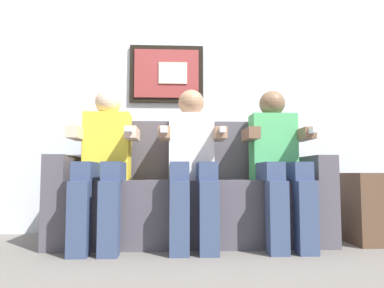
% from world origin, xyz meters
% --- Properties ---
extents(ground_plane, '(5.64, 5.64, 0.00)m').
position_xyz_m(ground_plane, '(0.00, 0.00, 0.00)').
color(ground_plane, '#66605B').
extents(back_wall_assembly, '(4.34, 0.10, 2.60)m').
position_xyz_m(back_wall_assembly, '(-0.01, 0.76, 1.30)').
color(back_wall_assembly, silver).
rests_on(back_wall_assembly, ground_plane).
extents(couch, '(1.94, 0.58, 0.90)m').
position_xyz_m(couch, '(0.00, 0.33, 0.31)').
color(couch, '#514C56').
rests_on(couch, ground_plane).
extents(person_on_left, '(0.46, 0.56, 1.11)m').
position_xyz_m(person_on_left, '(-0.60, 0.16, 0.61)').
color(person_on_left, yellow).
rests_on(person_on_left, ground_plane).
extents(person_in_middle, '(0.46, 0.56, 1.11)m').
position_xyz_m(person_in_middle, '(-0.00, 0.16, 0.61)').
color(person_in_middle, white).
rests_on(person_in_middle, ground_plane).
extents(person_on_right, '(0.46, 0.56, 1.11)m').
position_xyz_m(person_on_right, '(0.60, 0.16, 0.61)').
color(person_on_right, '#4CB266').
rests_on(person_on_right, ground_plane).
extents(side_table_right, '(0.40, 0.40, 0.50)m').
position_xyz_m(side_table_right, '(1.32, 0.22, 0.25)').
color(side_table_right, brown).
rests_on(side_table_right, ground_plane).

